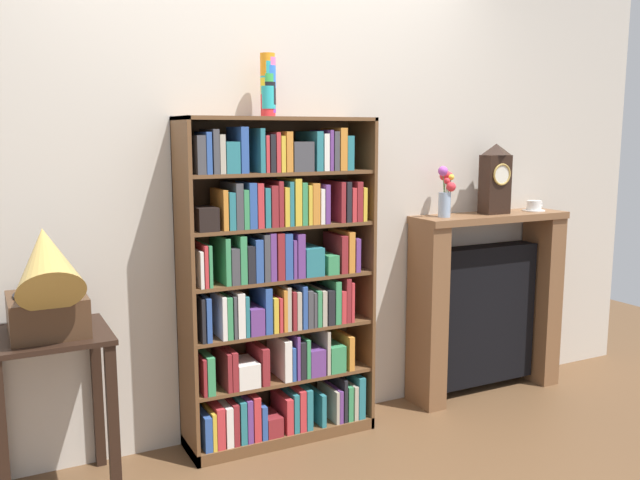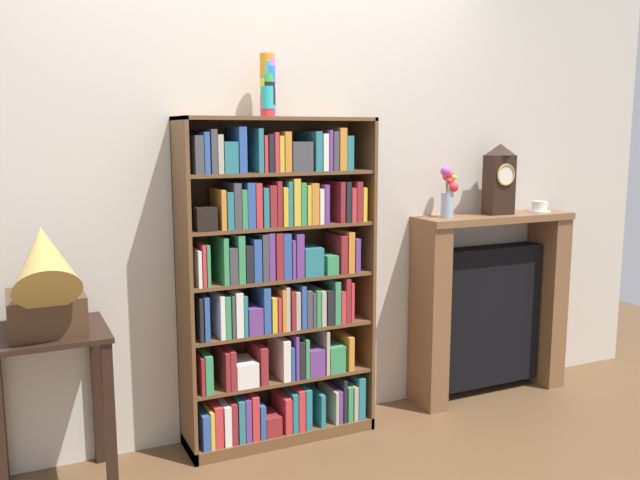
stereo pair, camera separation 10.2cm
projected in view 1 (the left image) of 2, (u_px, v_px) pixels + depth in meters
The scene contains 10 objects.
ground_plane at pixel (290, 447), 3.42m from camera, with size 7.90×6.40×0.02m, color brown.
wall_back at pixel (287, 182), 3.54m from camera, with size 4.90×0.08×2.60m, color beige.
bookshelf at pixel (277, 289), 3.39m from camera, with size 0.97×0.29×1.63m.
cup_stack at pixel (268, 85), 3.25m from camera, with size 0.08×0.07×0.30m.
side_table_left at pixel (52, 379), 2.87m from camera, with size 0.48×0.46×0.73m.
gramophone at pixel (47, 284), 2.75m from camera, with size 0.30×0.49×0.54m.
fireplace_mantel at pixel (484, 305), 4.07m from camera, with size 0.99×0.27×1.09m.
mantel_clock at pixel (495, 179), 3.94m from camera, with size 0.16×0.11×0.41m.
flower_vase at pixel (446, 190), 3.80m from camera, with size 0.13×0.14×0.29m.
teacup_with_saucer at pixel (534, 206), 4.11m from camera, with size 0.14×0.14×0.06m.
Camera 1 is at (-1.32, -2.93, 1.56)m, focal length 38.15 mm.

